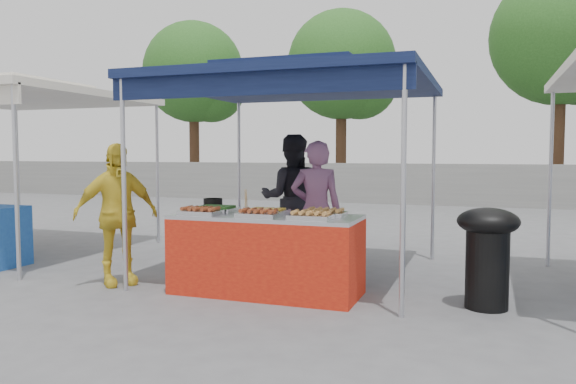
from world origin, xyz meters
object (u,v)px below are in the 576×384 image
(wok_burner, at_px, (488,249))
(customer_person, at_px, (116,214))
(vendor_table, at_px, (266,254))
(vendor_woman, at_px, (316,210))
(helper_man, at_px, (292,198))
(cooking_pot, at_px, (213,204))

(wok_burner, relative_size, customer_person, 0.61)
(vendor_table, bearing_deg, vendor_woman, 70.78)
(wok_burner, bearing_deg, vendor_woman, 170.78)
(helper_man, height_order, customer_person, helper_man)
(vendor_woman, bearing_deg, wok_burner, 144.12)
(customer_person, bearing_deg, helper_man, 2.16)
(vendor_table, bearing_deg, helper_man, 100.65)
(vendor_woman, distance_m, helper_man, 1.14)
(wok_burner, xyz_separation_m, vendor_woman, (-1.94, 0.67, 0.24))
(vendor_table, distance_m, customer_person, 1.82)
(cooking_pot, relative_size, vendor_woman, 0.13)
(vendor_table, relative_size, vendor_woman, 1.21)
(vendor_table, relative_size, customer_person, 1.23)
(customer_person, bearing_deg, vendor_woman, -25.26)
(wok_burner, height_order, vendor_woman, vendor_woman)
(wok_burner, relative_size, vendor_woman, 0.60)
(vendor_woman, distance_m, customer_person, 2.32)
(wok_burner, bearing_deg, cooking_pot, -173.04)
(cooking_pot, distance_m, wok_burner, 3.06)
(helper_man, distance_m, customer_person, 2.44)
(cooking_pot, relative_size, helper_man, 0.13)
(vendor_woman, bearing_deg, customer_person, 9.83)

